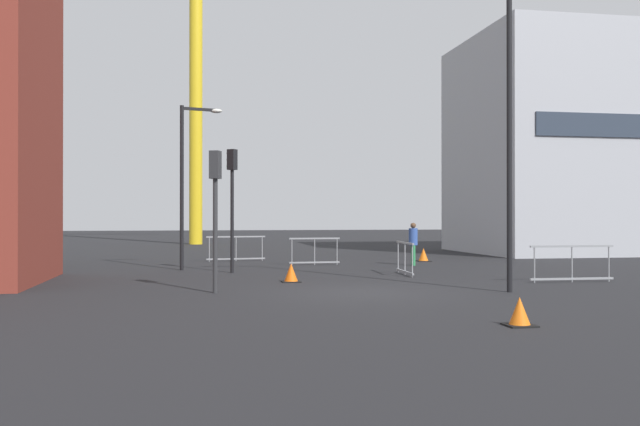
{
  "coord_description": "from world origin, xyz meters",
  "views": [
    {
      "loc": [
        -4.21,
        -17.13,
        1.93
      ],
      "look_at": [
        0.0,
        6.11,
        2.04
      ],
      "focal_mm": 39.11,
      "sensor_mm": 36.0,
      "label": 1
    }
  ],
  "objects_px": {
    "traffic_light_corner": "(232,190)",
    "traffic_cone_orange": "(520,313)",
    "traffic_cone_on_verge": "(423,255)",
    "streetlamp_short": "(187,172)",
    "traffic_cone_by_barrier": "(291,273)",
    "traffic_light_verge": "(215,197)",
    "streetlamp_tall": "(501,80)",
    "pedestrian_walking": "(413,241)"
  },
  "relations": [
    {
      "from": "streetlamp_tall",
      "to": "traffic_light_verge",
      "type": "relative_size",
      "value": 2.61
    },
    {
      "from": "streetlamp_short",
      "to": "streetlamp_tall",
      "type": "bearing_deg",
      "value": -48.3
    },
    {
      "from": "pedestrian_walking",
      "to": "traffic_cone_by_barrier",
      "type": "distance_m",
      "value": 8.29
    },
    {
      "from": "traffic_light_verge",
      "to": "traffic_cone_by_barrier",
      "type": "bearing_deg",
      "value": 48.12
    },
    {
      "from": "streetlamp_tall",
      "to": "traffic_light_corner",
      "type": "bearing_deg",
      "value": 130.93
    },
    {
      "from": "traffic_light_corner",
      "to": "traffic_cone_by_barrier",
      "type": "bearing_deg",
      "value": -67.69
    },
    {
      "from": "pedestrian_walking",
      "to": "traffic_cone_orange",
      "type": "relative_size",
      "value": 3.26
    },
    {
      "from": "streetlamp_short",
      "to": "pedestrian_walking",
      "type": "distance_m",
      "value": 9.1
    },
    {
      "from": "traffic_cone_by_barrier",
      "to": "streetlamp_tall",
      "type": "bearing_deg",
      "value": -36.9
    },
    {
      "from": "traffic_light_verge",
      "to": "traffic_light_corner",
      "type": "height_order",
      "value": "traffic_light_corner"
    },
    {
      "from": "streetlamp_short",
      "to": "traffic_cone_orange",
      "type": "relative_size",
      "value": 11.49
    },
    {
      "from": "traffic_light_verge",
      "to": "traffic_cone_on_verge",
      "type": "xyz_separation_m",
      "value": [
        9.14,
        10.84,
        -2.16
      ]
    },
    {
      "from": "traffic_light_corner",
      "to": "traffic_cone_orange",
      "type": "distance_m",
      "value": 13.5
    },
    {
      "from": "streetlamp_short",
      "to": "pedestrian_walking",
      "type": "height_order",
      "value": "streetlamp_short"
    },
    {
      "from": "streetlamp_short",
      "to": "traffic_cone_by_barrier",
      "type": "xyz_separation_m",
      "value": [
        3.04,
        -5.21,
        -3.27
      ]
    },
    {
      "from": "traffic_cone_orange",
      "to": "traffic_cone_by_barrier",
      "type": "bearing_deg",
      "value": 107.79
    },
    {
      "from": "streetlamp_short",
      "to": "pedestrian_walking",
      "type": "xyz_separation_m",
      "value": [
        8.7,
        0.8,
        -2.55
      ]
    },
    {
      "from": "streetlamp_tall",
      "to": "traffic_cone_on_verge",
      "type": "xyz_separation_m",
      "value": [
        2.01,
        11.96,
        -5.14
      ]
    },
    {
      "from": "streetlamp_short",
      "to": "traffic_cone_orange",
      "type": "distance_m",
      "value": 15.55
    },
    {
      "from": "traffic_cone_on_verge",
      "to": "traffic_cone_orange",
      "type": "bearing_deg",
      "value": -103.28
    },
    {
      "from": "traffic_light_verge",
      "to": "traffic_cone_by_barrier",
      "type": "xyz_separation_m",
      "value": [
        2.27,
        2.53,
        -2.17
      ]
    },
    {
      "from": "traffic_light_verge",
      "to": "traffic_cone_by_barrier",
      "type": "relative_size",
      "value": 6.48
    },
    {
      "from": "streetlamp_short",
      "to": "pedestrian_walking",
      "type": "relative_size",
      "value": 3.52
    },
    {
      "from": "streetlamp_tall",
      "to": "traffic_cone_by_barrier",
      "type": "distance_m",
      "value": 7.97
    },
    {
      "from": "traffic_cone_on_verge",
      "to": "pedestrian_walking",
      "type": "bearing_deg",
      "value": -117.55
    },
    {
      "from": "traffic_light_verge",
      "to": "traffic_light_corner",
      "type": "bearing_deg",
      "value": 83.17
    },
    {
      "from": "traffic_cone_orange",
      "to": "traffic_cone_on_verge",
      "type": "height_order",
      "value": "traffic_cone_on_verge"
    },
    {
      "from": "traffic_light_verge",
      "to": "pedestrian_walking",
      "type": "xyz_separation_m",
      "value": [
        7.94,
        8.54,
        -1.45
      ]
    },
    {
      "from": "traffic_cone_orange",
      "to": "traffic_cone_on_verge",
      "type": "bearing_deg",
      "value": 76.72
    },
    {
      "from": "streetlamp_tall",
      "to": "pedestrian_walking",
      "type": "xyz_separation_m",
      "value": [
        0.81,
        9.66,
        -4.43
      ]
    },
    {
      "from": "streetlamp_tall",
      "to": "pedestrian_walking",
      "type": "relative_size",
      "value": 5.55
    },
    {
      "from": "pedestrian_walking",
      "to": "traffic_cone_on_verge",
      "type": "relative_size",
      "value": 2.95
    },
    {
      "from": "traffic_cone_on_verge",
      "to": "traffic_light_corner",
      "type": "bearing_deg",
      "value": -151.29
    },
    {
      "from": "traffic_cone_orange",
      "to": "traffic_cone_on_verge",
      "type": "relative_size",
      "value": 0.9
    },
    {
      "from": "streetlamp_tall",
      "to": "traffic_light_verge",
      "type": "bearing_deg",
      "value": 171.1
    },
    {
      "from": "streetlamp_tall",
      "to": "traffic_cone_on_verge",
      "type": "bearing_deg",
      "value": 80.48
    },
    {
      "from": "streetlamp_tall",
      "to": "traffic_cone_orange",
      "type": "bearing_deg",
      "value": -111.54
    },
    {
      "from": "streetlamp_short",
      "to": "traffic_cone_by_barrier",
      "type": "height_order",
      "value": "streetlamp_short"
    },
    {
      "from": "streetlamp_short",
      "to": "traffic_cone_orange",
      "type": "bearing_deg",
      "value": -67.31
    },
    {
      "from": "streetlamp_short",
      "to": "traffic_light_verge",
      "type": "distance_m",
      "value": 7.86
    },
    {
      "from": "traffic_light_verge",
      "to": "traffic_cone_orange",
      "type": "height_order",
      "value": "traffic_light_verge"
    },
    {
      "from": "traffic_light_corner",
      "to": "traffic_cone_by_barrier",
      "type": "relative_size",
      "value": 7.64
    }
  ]
}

